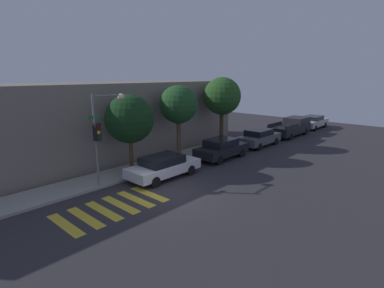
{
  "coord_description": "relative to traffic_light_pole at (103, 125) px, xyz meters",
  "views": [
    {
      "loc": [
        -9.7,
        -10.36,
        5.89
      ],
      "look_at": [
        3.86,
        2.1,
        1.6
      ],
      "focal_mm": 28.0,
      "sensor_mm": 36.0,
      "label": 1
    }
  ],
  "objects": [
    {
      "name": "tree_near_corner",
      "position": [
        2.25,
        0.78,
        0.0
      ],
      "size": [
        2.88,
        2.88,
        4.78
      ],
      "color": "#4C3823",
      "rests_on": "ground"
    },
    {
      "name": "sedan_far_end",
      "position": [
        13.8,
        -1.27,
        -2.58
      ],
      "size": [
        4.38,
        1.8,
        1.44
      ],
      "color": "#4C5156",
      "rests_on": "ground"
    },
    {
      "name": "building_row",
      "position": [
        1.59,
        5.53,
        -0.66
      ],
      "size": [
        26.0,
        6.0,
        5.34
      ],
      "primitive_type": "cube",
      "color": "slate",
      "rests_on": "ground"
    },
    {
      "name": "ground_plane",
      "position": [
        1.59,
        -3.37,
        -3.33
      ],
      "size": [
        60.0,
        60.0,
        0.0
      ],
      "primitive_type": "plane",
      "color": "#2D2B30"
    },
    {
      "name": "pickup_truck",
      "position": [
        19.91,
        -1.27,
        -2.47
      ],
      "size": [
        5.55,
        2.03,
        1.69
      ],
      "color": "black",
      "rests_on": "ground"
    },
    {
      "name": "tree_far_end",
      "position": [
        11.23,
        0.78,
        0.85
      ],
      "size": [
        2.98,
        2.98,
        5.71
      ],
      "color": "#42301E",
      "rests_on": "ground"
    },
    {
      "name": "sedan_middle",
      "position": [
        8.57,
        -1.27,
        -2.58
      ],
      "size": [
        4.28,
        1.85,
        1.44
      ],
      "color": "black",
      "rests_on": "ground"
    },
    {
      "name": "sedan_tail_of_row",
      "position": [
        25.45,
        -1.27,
        -2.59
      ],
      "size": [
        4.66,
        1.88,
        1.4
      ],
      "color": "#B7BABF",
      "rests_on": "ground"
    },
    {
      "name": "sidewalk",
      "position": [
        1.59,
        0.98,
        -3.26
      ],
      "size": [
        26.0,
        2.3,
        0.14
      ],
      "primitive_type": "cube",
      "color": "gray",
      "rests_on": "ground"
    },
    {
      "name": "sedan_near_corner",
      "position": [
        3.0,
        -1.27,
        -2.63
      ],
      "size": [
        4.48,
        1.86,
        1.32
      ],
      "color": "silver",
      "rests_on": "ground"
    },
    {
      "name": "tree_midblock",
      "position": [
        6.32,
        0.78,
        0.53
      ],
      "size": [
        2.61,
        2.61,
        5.21
      ],
      "color": "brown",
      "rests_on": "ground"
    },
    {
      "name": "traffic_light_pole",
      "position": [
        0.0,
        0.0,
        0.0
      ],
      "size": [
        2.21,
        0.56,
        4.97
      ],
      "color": "slate",
      "rests_on": "ground"
    },
    {
      "name": "crosswalk",
      "position": [
        -1.32,
        -2.57,
        -3.33
      ],
      "size": [
        4.79,
        2.6,
        0.0
      ],
      "color": "gold",
      "rests_on": "ground"
    }
  ]
}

